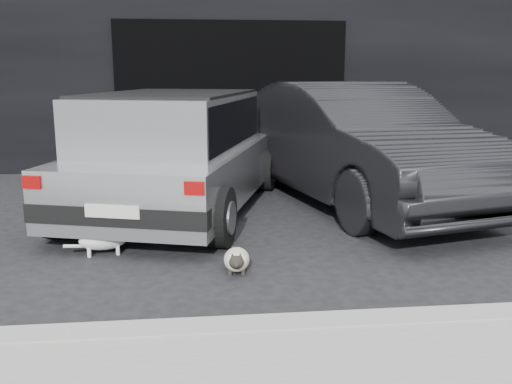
{
  "coord_description": "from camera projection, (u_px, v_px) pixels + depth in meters",
  "views": [
    {
      "loc": [
        0.32,
        -6.11,
        1.77
      ],
      "look_at": [
        0.93,
        -0.57,
        0.57
      ],
      "focal_mm": 40.0,
      "sensor_mm": 36.0,
      "label": 1
    }
  ],
  "objects": [
    {
      "name": "ground",
      "position": [
        167.0,
        234.0,
        6.27
      ],
      "size": [
        80.0,
        80.0,
        0.0
      ],
      "primitive_type": "plane",
      "color": "black",
      "rests_on": "ground"
    },
    {
      "name": "second_car",
      "position": [
        355.0,
        143.0,
        7.61
      ],
      "size": [
        2.83,
        5.15,
        1.61
      ],
      "primitive_type": "imported",
      "rotation": [
        0.0,
        0.0,
        0.24
      ],
      "color": "black",
      "rests_on": "ground"
    },
    {
      "name": "curb",
      "position": [
        300.0,
        328.0,
        3.84
      ],
      "size": [
        18.0,
        0.25,
        0.12
      ],
      "primitive_type": "cube",
      "color": "#969590",
      "rests_on": "ground"
    },
    {
      "name": "garage_opening",
      "position": [
        231.0,
        97.0,
        9.99
      ],
      "size": [
        4.0,
        0.1,
        2.6
      ],
      "primitive_type": "cube",
      "color": "black",
      "rests_on": "ground"
    },
    {
      "name": "cat_white",
      "position": [
        106.0,
        239.0,
        5.55
      ],
      "size": [
        0.67,
        0.3,
        0.32
      ],
      "rotation": [
        0.0,
        0.0,
        -1.41
      ],
      "color": "silver",
      "rests_on": "ground"
    },
    {
      "name": "cat_siamese",
      "position": [
        237.0,
        260.0,
        5.08
      ],
      "size": [
        0.27,
        0.69,
        0.24
      ],
      "rotation": [
        0.0,
        0.0,
        3.06
      ],
      "color": "beige",
      "rests_on": "ground"
    },
    {
      "name": "building_facade",
      "position": [
        224.0,
        33.0,
        11.69
      ],
      "size": [
        34.0,
        4.0,
        5.0
      ],
      "primitive_type": "cube",
      "color": "black",
      "rests_on": "ground"
    },
    {
      "name": "silver_hatchback",
      "position": [
        176.0,
        148.0,
        7.08
      ],
      "size": [
        2.92,
        4.43,
        1.5
      ],
      "rotation": [
        0.0,
        0.0,
        -0.29
      ],
      "color": "#A8AAAD",
      "rests_on": "ground"
    }
  ]
}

